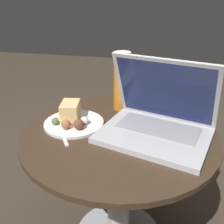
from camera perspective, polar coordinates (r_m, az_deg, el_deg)
name	(u,v)px	position (r m, az deg, el deg)	size (l,w,h in m)	color
table	(119,166)	(0.96, 1.55, -11.75)	(0.65, 0.65, 0.51)	#9E9EA3
laptop	(158,120)	(0.85, 9.92, -1.75)	(0.39, 0.34, 0.25)	#B2B2B7
beer_glass	(122,81)	(1.01, 2.15, 6.70)	(0.06, 0.06, 0.22)	#C6701E
snack_plate	(72,118)	(0.93, -8.61, -1.36)	(0.21, 0.21, 0.07)	silver
fork	(61,131)	(0.90, -10.99, -4.02)	(0.11, 0.16, 0.00)	silver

